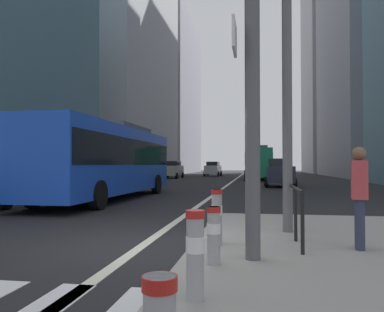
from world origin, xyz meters
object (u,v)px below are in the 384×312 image
Objects in this scene: city_bus_red_receding at (258,162)px; bollard_right at (214,232)px; car_receding_far at (271,169)px; car_oncoming_far at (213,169)px; city_bus_blue_oncoming at (108,158)px; bollard_back at (217,214)px; pedestrian_waiting at (359,192)px; car_oncoming_mid at (172,169)px; car_receding_near at (279,172)px; bollard_left at (195,250)px.

city_bus_red_receding reaches higher than bollard_right.
car_receding_far is 9.04m from car_oncoming_far.
city_bus_blue_oncoming reaches higher than bollard_back.
city_bus_blue_oncoming is at bearing 118.22° from bollard_right.
pedestrian_waiting is at bearing -80.81° from car_oncoming_far.
city_bus_blue_oncoming is 1.09× the size of city_bus_red_receding.
city_bus_red_receding is 11.45× the size of bollard_back.
bollard_right is 1.36m from bollard_back.
car_oncoming_mid is at bearing 103.09° from bollard_right.
car_receding_near is at bearing 83.74° from bollard_back.
car_receding_near is (1.43, -13.55, -0.85)m from city_bus_red_receding.
city_bus_red_receding is at bearing -96.98° from car_receding_far.
car_receding_far reaches higher than bollard_back.
bollard_right is (8.88, -38.19, -0.40)m from car_oncoming_mid.
city_bus_blue_oncoming is at bearing -125.34° from car_receding_near.
bollard_left is 1.15× the size of bollard_right.
bollard_right is (0.03, 1.46, -0.06)m from bollard_left.
city_bus_blue_oncoming is 12.52m from pedestrian_waiting.
city_bus_red_receding reaches higher than bollard_back.
car_oncoming_mid reaches higher than pedestrian_waiting.
bollard_right is at bearing -91.23° from city_bus_red_receding.
car_receding_far is 2.57× the size of pedestrian_waiting.
car_oncoming_far is 47.15m from bollard_right.
city_bus_blue_oncoming is 12.45× the size of bollard_back.
city_bus_red_receding reaches higher than car_receding_near.
car_oncoming_mid is (-3.05, 27.32, -0.85)m from city_bus_blue_oncoming.
car_oncoming_mid is at bearing -131.18° from car_receding_far.
city_bus_blue_oncoming is at bearing 115.20° from bollard_left.
car_oncoming_mid is 39.21m from bollard_right.
bollard_right is (-2.20, -22.19, -0.40)m from car_receding_near.
city_bus_red_receding is (6.60, 24.87, -0.00)m from city_bus_blue_oncoming.
bollard_back reaches higher than bollard_right.
car_receding_far and car_oncoming_far have the same top height.
car_oncoming_far is (-7.81, -4.54, -0.00)m from car_receding_far.
bollard_right is 2.64m from pedestrian_waiting.
car_receding_far is at bearing 30.16° from car_oncoming_far.
bollard_left is at bearing -91.23° from city_bus_red_receding.
car_receding_near and car_receding_far have the same top height.
bollard_left is at bearing -95.38° from car_receding_near.
car_oncoming_far is 2.48× the size of pedestrian_waiting.
pedestrian_waiting reaches higher than bollard_left.
car_receding_far is 5.41× the size of bollard_right.
pedestrian_waiting is at bearing -0.84° from bollard_back.
city_bus_red_receding is at bearing 96.02° from car_receding_near.
car_oncoming_mid is 9.46m from car_oncoming_far.
car_oncoming_far reaches higher than bollard_right.
car_oncoming_far is at bearing 96.32° from bollard_back.
pedestrian_waiting is (8.07, -9.55, -0.76)m from city_bus_blue_oncoming.
bollard_back is at bearing -83.68° from car_oncoming_far.
car_receding_near reaches higher than bollard_back.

